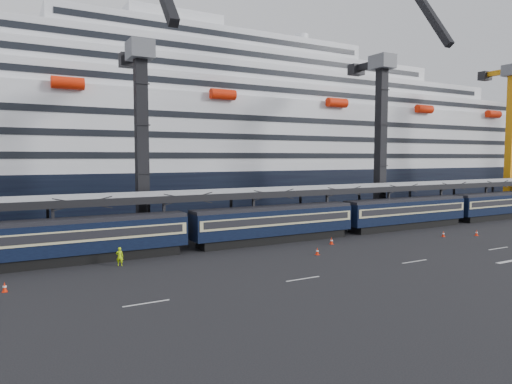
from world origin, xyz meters
The scene contains 13 objects.
ground centered at (0.00, 0.00, 0.00)m, with size 260.00×260.00×0.00m, color black.
lane_markings centered at (8.15, -5.23, 0.01)m, with size 111.00×4.27×0.02m.
train centered at (-4.65, 10.00, 2.20)m, with size 133.05×3.00×4.05m.
canopy centered at (0.00, 14.00, 5.25)m, with size 130.00×6.25×5.53m.
cruise_ship centered at (-1.08, 45.99, 12.34)m, with size 214.09×28.84×34.00m.
crane_dark_near centered at (-20.00, 18.59, 11.93)m, with size 4.50×17.75×35.08m.
crane_dark_mid centered at (15.00, 17.59, 13.36)m, with size 4.50×18.24×39.64m.
worker centered at (-25.25, 7.02, 0.81)m, with size 0.59×0.39×1.61m, color #B8ED0C.
traffic_cone_b centered at (-33.85, 3.13, 0.35)m, with size 0.35×0.35×0.71m.
traffic_cone_c centered at (-7.88, 2.45, 0.35)m, with size 0.35×0.35×0.70m.
traffic_cone_d centered at (-3.38, 6.00, 0.38)m, with size 0.38×0.38×0.77m.
traffic_cone_e centered at (10.89, 3.34, 0.34)m, with size 0.34×0.34×0.68m.
traffic_cone_f centered at (14.95, 1.95, 0.35)m, with size 0.35×0.35×0.71m.
Camera 1 is at (-33.55, -32.05, 9.22)m, focal length 32.00 mm.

